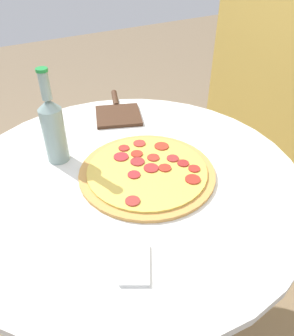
{
  "coord_description": "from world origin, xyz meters",
  "views": [
    {
      "loc": [
        0.64,
        -0.32,
        1.3
      ],
      "look_at": [
        0.02,
        0.04,
        0.76
      ],
      "focal_mm": 35.0,
      "sensor_mm": 36.0,
      "label": 1
    }
  ],
  "objects": [
    {
      "name": "ground_plane",
      "position": [
        0.0,
        0.0,
        0.0
      ],
      "size": [
        8.0,
        8.0,
        0.0
      ],
      "primitive_type": "plane",
      "color": "#7A664C"
    },
    {
      "name": "table",
      "position": [
        0.0,
        0.0,
        0.55
      ],
      "size": [
        0.96,
        0.96,
        0.74
      ],
      "color": "silver",
      "rests_on": "ground_plane"
    },
    {
      "name": "pizza",
      "position": [
        0.02,
        0.04,
        0.74
      ],
      "size": [
        0.38,
        0.38,
        0.02
      ],
      "color": "#C68E47",
      "rests_on": "table"
    },
    {
      "name": "beer_bottle",
      "position": [
        -0.17,
        -0.14,
        0.84
      ],
      "size": [
        0.06,
        0.06,
        0.27
      ],
      "color": "gray",
      "rests_on": "table"
    },
    {
      "name": "pizza_paddle",
      "position": [
        -0.33,
        0.13,
        0.74
      ],
      "size": [
        0.29,
        0.2,
        0.02
      ],
      "rotation": [
        0.0,
        0.0,
        2.77
      ],
      "color": "#422819",
      "rests_on": "table"
    },
    {
      "name": "napkin",
      "position": [
        0.27,
        -0.13,
        0.74
      ],
      "size": [
        0.12,
        0.1,
        0.01
      ],
      "color": "white",
      "rests_on": "table"
    }
  ]
}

